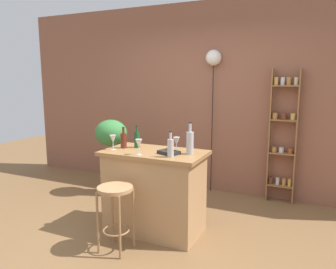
# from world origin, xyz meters

# --- Properties ---
(ground) EXTENTS (12.00, 12.00, 0.00)m
(ground) POSITION_xyz_m (0.00, 0.00, 0.00)
(ground) COLOR brown
(back_wall) EXTENTS (6.40, 0.10, 2.80)m
(back_wall) POSITION_xyz_m (0.00, 1.95, 1.40)
(back_wall) COLOR #8C5642
(back_wall) RESTS_ON ground
(kitchen_counter) EXTENTS (1.11, 0.62, 0.91)m
(kitchen_counter) POSITION_xyz_m (0.00, 0.30, 0.46)
(kitchen_counter) COLOR tan
(kitchen_counter) RESTS_ON ground
(bar_stool) EXTENTS (0.35, 0.35, 0.66)m
(bar_stool) POSITION_xyz_m (-0.15, -0.24, 0.49)
(bar_stool) COLOR #997047
(bar_stool) RESTS_ON ground
(spice_shelf) EXTENTS (0.36, 0.12, 1.83)m
(spice_shelf) POSITION_xyz_m (1.18, 1.82, 0.95)
(spice_shelf) COLOR olive
(spice_shelf) RESTS_ON ground
(plant_stool) EXTENTS (0.30, 0.30, 0.35)m
(plant_stool) POSITION_xyz_m (-1.12, 1.12, 0.18)
(plant_stool) COLOR #2D2823
(plant_stool) RESTS_ON ground
(potted_plant) EXTENTS (0.48, 0.43, 0.75)m
(potted_plant) POSITION_xyz_m (-1.12, 1.12, 0.83)
(potted_plant) COLOR #935B3D
(potted_plant) RESTS_ON plant_stool
(bottle_vinegar) EXTENTS (0.08, 0.08, 0.34)m
(bottle_vinegar) POSITION_xyz_m (0.40, 0.33, 1.04)
(bottle_vinegar) COLOR #B2B2B7
(bottle_vinegar) RESTS_ON kitchen_counter
(bottle_soda_blue) EXTENTS (0.06, 0.06, 0.26)m
(bottle_soda_blue) POSITION_xyz_m (-0.26, 0.39, 1.01)
(bottle_soda_blue) COLOR #194C23
(bottle_soda_blue) RESTS_ON kitchen_counter
(bottle_olive_oil) EXTENTS (0.06, 0.06, 0.26)m
(bottle_olive_oil) POSITION_xyz_m (0.27, 0.13, 1.01)
(bottle_olive_oil) COLOR #B2B2B7
(bottle_olive_oil) RESTS_ON kitchen_counter
(bottle_spirits_clear) EXTENTS (0.07, 0.07, 0.24)m
(bottle_spirits_clear) POSITION_xyz_m (-0.39, 0.31, 1.00)
(bottle_spirits_clear) COLOR #5B2319
(bottle_spirits_clear) RESTS_ON kitchen_counter
(wine_glass_left) EXTENTS (0.07, 0.07, 0.16)m
(wine_glass_left) POSITION_xyz_m (-0.45, 0.18, 1.03)
(wine_glass_left) COLOR silver
(wine_glass_left) RESTS_ON kitchen_counter
(wine_glass_center) EXTENTS (0.07, 0.07, 0.16)m
(wine_glass_center) POSITION_xyz_m (0.24, 0.36, 1.03)
(wine_glass_center) COLOR silver
(wine_glass_center) RESTS_ON kitchen_counter
(wine_glass_right) EXTENTS (0.07, 0.07, 0.16)m
(wine_glass_right) POSITION_xyz_m (-0.07, 0.08, 1.03)
(wine_glass_right) COLOR silver
(wine_glass_right) RESTS_ON kitchen_counter
(cookbook) EXTENTS (0.25, 0.22, 0.03)m
(cookbook) POSITION_xyz_m (0.20, 0.25, 0.93)
(cookbook) COLOR black
(cookbook) RESTS_ON kitchen_counter
(pendant_globe_light) EXTENTS (0.23, 0.23, 2.10)m
(pendant_globe_light) POSITION_xyz_m (0.17, 1.84, 1.96)
(pendant_globe_light) COLOR black
(pendant_globe_light) RESTS_ON ground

